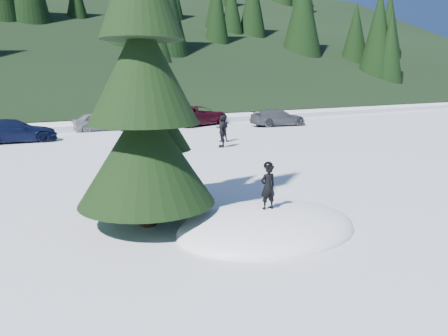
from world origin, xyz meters
TOP-DOWN VIEW (x-y plane):
  - ground at (0.00, 0.00)m, footprint 200.00×200.00m
  - snow_mound at (0.00, 0.00)m, footprint 4.48×3.52m
  - spruce_tall at (-2.20, 1.80)m, footprint 3.20×3.20m
  - spruce_short at (-1.20, 3.20)m, footprint 2.20×2.20m
  - child_skier at (-0.00, 0.01)m, footprint 0.41×0.30m
  - adult_0 at (7.37, 12.91)m, footprint 0.93×0.90m
  - adult_1 at (6.18, 11.16)m, footprint 0.90×0.98m
  - car_3 at (-2.47, 19.10)m, footprint 4.68×2.29m
  - car_4 at (3.38, 22.23)m, footprint 3.78×1.69m
  - car_5 at (6.17, 21.27)m, footprint 3.91×1.85m
  - car_6 at (10.93, 21.69)m, footprint 5.85×3.96m
  - car_7 at (15.71, 17.81)m, footprint 4.62×2.60m

SIDE VIEW (x-z plane):
  - ground at x=0.00m, z-range 0.00..0.00m
  - snow_mound at x=0.00m, z-range -0.48..0.48m
  - car_5 at x=6.17m, z-range 0.00..1.24m
  - car_4 at x=3.38m, z-range 0.00..1.26m
  - car_7 at x=15.71m, z-range 0.00..1.26m
  - car_3 at x=-2.47m, z-range 0.00..1.31m
  - car_6 at x=10.93m, z-range 0.00..1.49m
  - adult_0 at x=7.37m, z-range 0.00..1.51m
  - adult_1 at x=6.18m, z-range 0.00..1.61m
  - child_skier at x=0.00m, z-range 0.48..1.52m
  - spruce_short at x=-1.20m, z-range -0.58..4.79m
  - spruce_tall at x=-2.20m, z-range -0.98..7.62m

